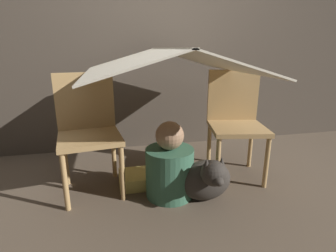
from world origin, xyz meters
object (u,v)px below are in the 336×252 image
at_px(chair_left, 88,127).
at_px(person_front, 170,167).
at_px(chair_right, 235,119).
at_px(dog, 207,179).

height_order(chair_left, person_front, chair_left).
relative_size(chair_right, dog, 2.30).
distance_m(chair_left, chair_right, 1.19).
bearing_deg(chair_right, person_front, -147.28).
height_order(chair_left, dog, chair_left).
relative_size(chair_left, person_front, 1.55).
bearing_deg(chair_left, person_front, -31.60).
bearing_deg(person_front, dog, -31.44).
height_order(person_front, dog, person_front).
bearing_deg(person_front, chair_right, 21.80).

